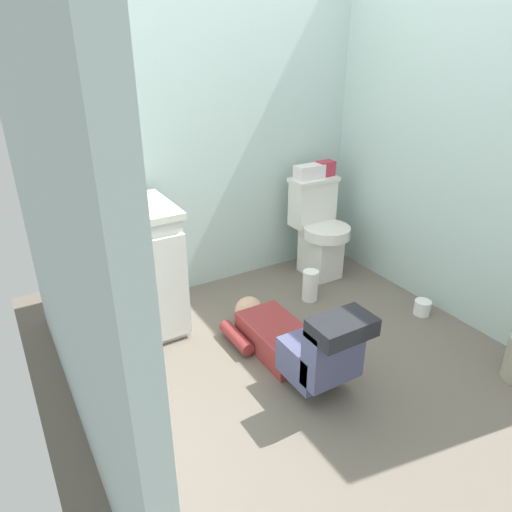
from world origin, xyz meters
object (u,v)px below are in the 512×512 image
person_plumber (294,341)px  bottle_green (116,191)px  bottle_pink (108,188)px  toilet (318,229)px  paper_towel_roll (310,285)px  vanity_cabinet (129,272)px  tissue_box (309,172)px  bottle_clear (91,190)px  faucet (112,194)px  toiletry_bag (326,168)px  soap_dispenser (79,197)px  toilet_paper_roll (422,308)px

person_plumber → bottle_green: size_ratio=8.72×
bottle_pink → toilet: bearing=-3.0°
paper_towel_roll → vanity_cabinet: bearing=167.7°
tissue_box → bottle_clear: 1.56m
faucet → toiletry_bag: (1.59, 0.00, -0.06)m
toiletry_bag → bottle_pink: bottle_pink is taller
faucet → toilet: bearing=-3.3°
toilet → vanity_cabinet: size_ratio=0.91×
vanity_cabinet → person_plumber: size_ratio=0.77×
toiletry_bag → tissue_box: bearing=180.0°
faucet → bottle_pink: bearing=-161.3°
bottle_pink → soap_dispenser: bearing=-175.6°
person_plumber → toilet_paper_roll: size_ratio=9.68×
bottle_clear → soap_dispenser: bearing=-160.3°
bottle_clear → toiletry_bag: bearing=-0.1°
soap_dispenser → toilet_paper_roll: size_ratio=1.51×
toilet → vanity_cabinet: vanity_cabinet is taller
tissue_box → bottle_clear: size_ratio=1.26×
soap_dispenser → bottle_clear: 0.09m
tissue_box → paper_towel_roll: (-0.25, -0.41, -0.69)m
toiletry_bag → soap_dispenser: (-1.78, -0.02, 0.08)m
bottle_pink → tissue_box: bearing=0.5°
faucet → bottle_green: (0.03, 0.01, 0.01)m
toilet_paper_roll → vanity_cabinet: bearing=155.0°
toilet → bottle_green: size_ratio=6.14×
faucet → paper_towel_roll: (1.19, -0.41, -0.76)m
tissue_box → bottle_pink: (-1.46, -0.01, 0.11)m
vanity_cabinet → bottle_green: bottle_green is taller
vanity_cabinet → faucet: faucet is taller
toiletry_bag → bottle_pink: bearing=-179.6°
person_plumber → tissue_box: tissue_box is taller
soap_dispenser → paper_towel_roll: size_ratio=0.74×
tissue_box → bottle_pink: 1.47m
vanity_cabinet → tissue_box: (1.44, 0.15, 0.38)m
paper_towel_roll → person_plumber: bearing=-133.4°
soap_dispenser → person_plumber: bearing=-48.0°
bottle_green → faucet: bearing=-154.0°
bottle_clear → toilet_paper_roll: (1.83, -0.96, -0.86)m
vanity_cabinet → paper_towel_roll: bearing=-12.3°
person_plumber → bottle_pink: (-0.68, 0.96, 0.73)m
bottle_clear → tissue_box: bearing=-0.2°
soap_dispenser → bottle_clear: (0.08, 0.03, 0.02)m
bottle_pink → bottle_green: size_ratio=1.43×
tissue_box → paper_towel_roll: 0.84m
toilet → toiletry_bag: toiletry_bag is taller
faucet → person_plumber: (0.66, -0.97, -0.69)m
bottle_clear → bottle_pink: size_ratio=1.00×
toilet → paper_towel_roll: size_ratio=3.34×
bottle_clear → vanity_cabinet: bearing=-54.1°
person_plumber → bottle_pink: size_ratio=6.08×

